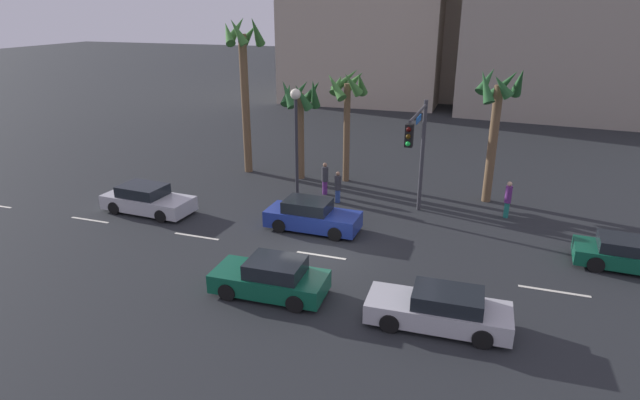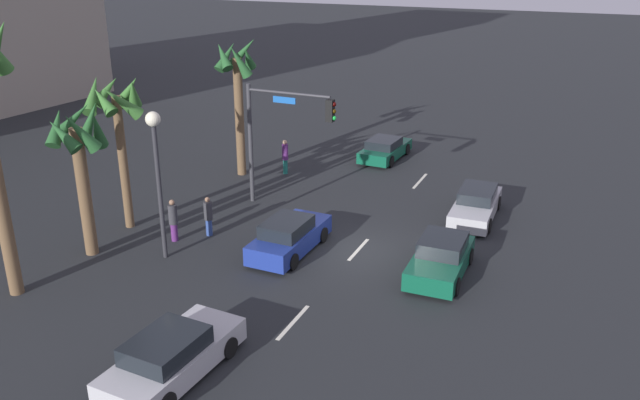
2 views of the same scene
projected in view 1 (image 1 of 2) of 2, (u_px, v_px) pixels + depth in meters
The scene contains 20 objects.
ground_plane at pixel (318, 255), 21.75m from camera, with size 220.00×220.00×0.00m, color #232628.
lane_stripe_1 at pixel (90, 220), 25.30m from camera, with size 2.18×0.14×0.01m, color silver.
lane_stripe_2 at pixel (197, 236), 23.50m from camera, with size 2.25×0.14×0.01m, color silver.
lane_stripe_3 at pixel (321, 255), 21.70m from camera, with size 2.16×0.14×0.01m, color silver.
lane_stripe_4 at pixel (554, 291), 18.99m from camera, with size 2.47×0.14×0.01m, color silver.
car_0 at pixel (312, 216), 24.03m from camera, with size 4.37×1.87×1.44m.
car_1 at pixel (147, 200), 26.10m from camera, with size 4.71×2.16×1.39m.
car_2 at pixel (271, 278), 18.60m from camera, with size 4.15×1.99×1.39m.
car_3 at pixel (440, 310), 16.73m from camera, with size 4.64×1.91×1.32m.
car_4 at pixel (630, 255), 20.49m from camera, with size 4.25×2.04×1.23m.
traffic_signal at pixel (418, 144), 23.92m from camera, with size 0.34×4.40×5.61m.
streetlamp at pixel (296, 121), 27.29m from camera, with size 0.56×0.56×5.80m.
pedestrian_0 at pixel (338, 186), 27.29m from camera, with size 0.49×0.49×1.70m.
pedestrian_1 at pixel (325, 178), 28.48m from camera, with size 0.48×0.48×1.80m.
pedestrian_2 at pixel (508, 198), 25.29m from camera, with size 0.35×0.35×1.85m.
palm_tree_0 at pixel (244, 65), 30.45m from camera, with size 2.53×2.48×9.35m.
palm_tree_1 at pixel (347, 94), 29.28m from camera, with size 2.45×2.85×6.60m.
palm_tree_2 at pixel (301, 106), 30.00m from camera, with size 2.60×2.76×6.01m.
palm_tree_3 at pixel (498, 106), 26.05m from camera, with size 2.55×2.47×7.15m.
building_1 at pixel (531, 3), 55.73m from camera, with size 18.89×13.86×20.07m, color #B2A38E.
Camera 1 is at (6.38, -18.48, 9.79)m, focal length 29.16 mm.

